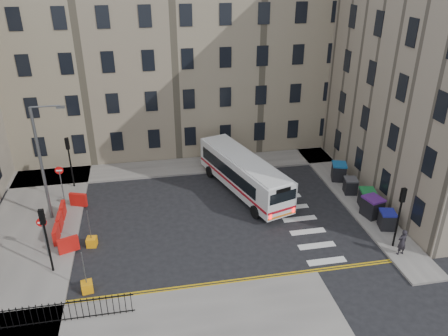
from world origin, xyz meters
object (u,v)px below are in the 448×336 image
object	(u,v)px
wheelie_bin_c	(367,198)
bollard_chevron	(87,287)
wheelie_bin_d	(350,186)
streetlamp	(41,163)
bollard_yellow	(92,242)
wheelie_bin_a	(387,220)
pedestrian	(402,242)
wheelie_bin_e	(339,171)
wheelie_bin_b	(372,207)
bus	(243,173)

from	to	relation	value
wheelie_bin_c	bollard_chevron	world-z (taller)	wheelie_bin_c
wheelie_bin_c	wheelie_bin_d	bearing A→B (deg)	109.56
streetlamp	bollard_yellow	size ratio (longest dim) A/B	13.57
streetlamp	wheelie_bin_a	size ratio (longest dim) A/B	6.27
wheelie_bin_a	pedestrian	world-z (taller)	pedestrian
bollard_yellow	wheelie_bin_e	bearing A→B (deg)	15.93
wheelie_bin_b	wheelie_bin_c	size ratio (longest dim) A/B	1.10
wheelie_bin_c	pedestrian	xyz separation A→B (m)	(-0.66, -5.67, 0.19)
wheelie_bin_e	wheelie_bin_c	bearing A→B (deg)	-69.11
streetlamp	bus	size ratio (longest dim) A/B	0.77
streetlamp	pedestrian	bearing A→B (deg)	-21.14
pedestrian	streetlamp	bearing A→B (deg)	-29.05
streetlamp	wheelie_bin_b	size ratio (longest dim) A/B	5.30
wheelie_bin_e	pedestrian	bearing A→B (deg)	-74.52
wheelie_bin_c	pedestrian	world-z (taller)	pedestrian
wheelie_bin_d	bollard_chevron	world-z (taller)	wheelie_bin_d
wheelie_bin_d	bollard_chevron	size ratio (longest dim) A/B	2.10
bus	bollard_yellow	xyz separation A→B (m)	(-11.01, -5.14, -1.34)
wheelie_bin_d	pedestrian	distance (m)	7.78
wheelie_bin_c	bollard_yellow	distance (m)	19.27
wheelie_bin_a	pedestrian	distance (m)	2.90
bollard_yellow	bollard_chevron	size ratio (longest dim) A/B	1.00
bus	wheelie_bin_c	world-z (taller)	bus
wheelie_bin_e	pedestrian	xyz separation A→B (m)	(-0.43, -10.03, 0.15)
wheelie_bin_d	wheelie_bin_e	world-z (taller)	wheelie_bin_e
wheelie_bin_d	wheelie_bin_c	bearing A→B (deg)	-70.46
streetlamp	bollard_chevron	distance (m)	9.48
streetlamp	wheelie_bin_a	world-z (taller)	streetlamp
streetlamp	bollard_chevron	xyz separation A→B (m)	(3.09, -8.00, -4.04)
wheelie_bin_a	pedestrian	size ratio (longest dim) A/B	0.75
wheelie_bin_a	wheelie_bin_e	xyz separation A→B (m)	(-0.20, 7.21, 0.09)
streetlamp	bollard_chevron	bearing A→B (deg)	-68.90
streetlamp	wheelie_bin_a	distance (m)	23.16
wheelie_bin_a	wheelie_bin_b	size ratio (longest dim) A/B	0.84
wheelie_bin_a	wheelie_bin_c	xyz separation A→B (m)	(0.02, 2.85, 0.05)
streetlamp	wheelie_bin_a	bearing A→B (deg)	-13.97
bus	wheelie_bin_d	xyz separation A→B (m)	(7.95, -1.97, -0.88)
wheelie_bin_b	streetlamp	bearing A→B (deg)	156.04
wheelie_bin_b	wheelie_bin_a	bearing A→B (deg)	-94.66
bollard_chevron	pedestrian	bearing A→B (deg)	-1.05
bollard_chevron	wheelie_bin_b	bearing A→B (deg)	12.06
wheelie_bin_b	bollard_chevron	size ratio (longest dim) A/B	2.56
wheelie_bin_b	wheelie_bin_d	world-z (taller)	wheelie_bin_b
wheelie_bin_b	bollard_yellow	distance (m)	18.97
wheelie_bin_a	bollard_yellow	world-z (taller)	wheelie_bin_a
wheelie_bin_c	bollard_chevron	size ratio (longest dim) A/B	2.33
bollard_yellow	bollard_chevron	distance (m)	4.26
wheelie_bin_b	bollard_chevron	bearing A→B (deg)	178.35
pedestrian	wheelie_bin_e	bearing A→B (deg)	-100.39
streetlamp	bus	world-z (taller)	streetlamp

